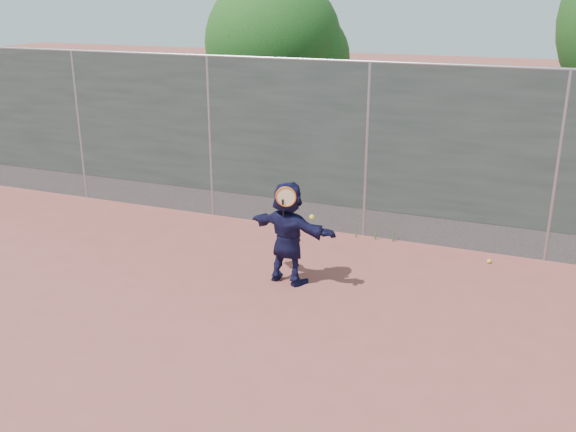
% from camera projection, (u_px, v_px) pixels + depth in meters
% --- Properties ---
extents(ground, '(80.00, 80.00, 0.00)m').
position_uv_depth(ground, '(290.00, 324.00, 8.28)').
color(ground, '#9E4C42').
rests_on(ground, ground).
extents(player, '(1.48, 0.73, 1.53)m').
position_uv_depth(player, '(288.00, 233.00, 9.28)').
color(player, '#151439').
rests_on(player, ground).
extents(ball_ground, '(0.07, 0.07, 0.07)m').
position_uv_depth(ball_ground, '(489.00, 261.00, 10.15)').
color(ball_ground, yellow).
rests_on(ball_ground, ground).
extents(fence, '(20.00, 0.06, 3.03)m').
position_uv_depth(fence, '(367.00, 148.00, 10.83)').
color(fence, '#38423D').
rests_on(fence, ground).
extents(swing_action, '(0.59, 0.20, 0.51)m').
position_uv_depth(swing_action, '(288.00, 200.00, 8.88)').
color(swing_action, orange).
rests_on(swing_action, ground).
extents(tree_left, '(3.15, 3.00, 4.53)m').
position_uv_depth(tree_left, '(281.00, 47.00, 14.07)').
color(tree_left, '#382314').
rests_on(tree_left, ground).
extents(weed_clump, '(0.68, 0.07, 0.30)m').
position_uv_depth(weed_clump, '(378.00, 232.00, 11.10)').
color(weed_clump, '#387226').
rests_on(weed_clump, ground).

